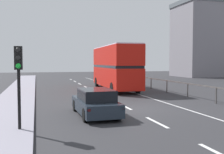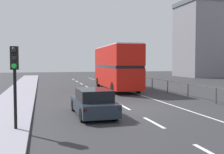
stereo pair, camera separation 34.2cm
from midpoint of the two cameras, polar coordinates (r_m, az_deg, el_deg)
ground_plane at (r=16.11m, az=3.02°, el=-6.82°), size 73.95×120.00×0.10m
near_sidewalk_kerb at (r=15.36m, az=-21.67°, el=-7.09°), size 2.69×80.00×0.14m
lane_paint_markings at (r=24.62m, az=0.88°, el=-3.23°), size 3.26×46.00×0.01m
bridge_side_railing at (r=26.59m, az=9.38°, el=-0.87°), size 0.10×42.00×1.11m
distant_building_block at (r=57.10m, az=21.83°, el=7.27°), size 18.21×8.51×14.08m
double_decker_bus_red at (r=27.00m, az=0.27°, el=2.25°), size 2.78×10.38×4.32m
hatchback_car_near at (r=14.03m, az=-4.20°, el=-5.39°), size 1.87×4.35×1.37m
traffic_signal_pole at (r=11.07m, az=-19.88°, el=1.95°), size 0.30×0.42×3.21m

